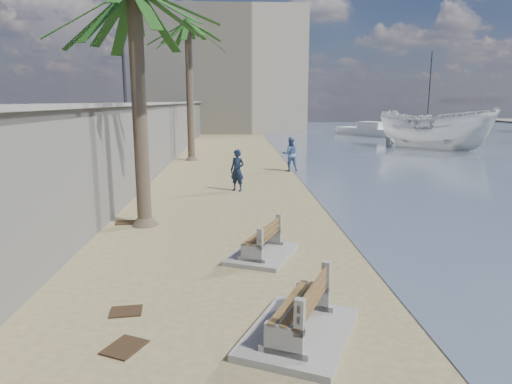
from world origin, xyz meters
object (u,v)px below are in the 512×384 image
person_a (237,167)px  boat_cruiser (434,127)px  yacht_far (366,132)px  bench_near (300,313)px  bench_far (262,242)px  palm_back (188,25)px  sailboat_west (426,132)px  person_b (290,152)px

person_a → boat_cruiser: boat_cruiser is taller
yacht_far → bench_near: bearing=133.6°
bench_far → yacht_far: (13.56, 38.75, -0.00)m
palm_back → sailboat_west: (24.07, 21.58, -7.78)m
bench_near → sailboat_west: (20.30, 43.68, -0.09)m
boat_cruiser → bench_far: bearing=-163.6°
sailboat_west → bench_near: bearing=-114.9°
person_b → sailboat_west: size_ratio=0.22×
person_a → bench_far: bearing=-54.0°
palm_back → yacht_far: size_ratio=1.18×
yacht_far → sailboat_west: size_ratio=0.85×
boat_cruiser → sailboat_west: sailboat_west is taller
bench_near → bench_far: bench_near is taller
bench_far → person_a: 8.19m
person_b → sailboat_west: (18.41, 26.33, -0.69)m
bench_near → yacht_far: yacht_far is taller
yacht_far → person_b: bearing=126.7°
bench_near → person_a: size_ratio=1.31×
person_a → yacht_far: 33.71m
bench_near → palm_back: size_ratio=0.29×
bench_far → person_b: 13.71m
bench_far → person_a: bearing=93.9°
bench_near → yacht_far: 44.59m
palm_back → yacht_far: (16.97, 20.49, -7.74)m
bench_near → sailboat_west: size_ratio=0.29×
bench_near → yacht_far: (13.19, 42.60, -0.05)m
bench_near → boat_cruiser: 31.87m
bench_near → boat_cruiser: size_ratio=0.63×
person_a → yacht_far: size_ratio=0.26×
bench_far → person_b: size_ratio=1.15×
bench_near → yacht_far: bearing=72.8°
palm_back → person_b: palm_back is taller
boat_cruiser → yacht_far: size_ratio=0.53×
person_a → person_b: (2.83, 5.36, 0.01)m
person_b → bench_far: bearing=77.5°
palm_back → boat_cruiser: palm_back is taller
sailboat_west → boat_cruiser: bearing=-111.0°
bench_far → person_a: size_ratio=1.16×
bench_near → sailboat_west: bearing=65.1°
bench_far → palm_back: size_ratio=0.25×
person_a → person_b: size_ratio=0.99×
bench_far → boat_cruiser: bearing=58.9°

